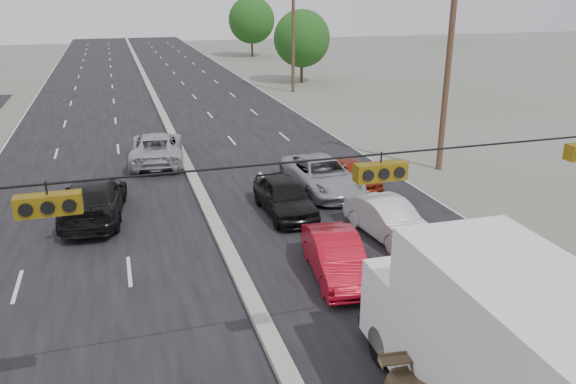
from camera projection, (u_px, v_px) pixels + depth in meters
name	position (u px, v px, depth m)	size (l,w,h in m)	color
road_surface	(167.00, 124.00, 39.28)	(20.00, 160.00, 0.02)	black
center_median	(166.00, 122.00, 39.24)	(0.50, 160.00, 0.20)	gray
utility_pole_right_b	(448.00, 70.00, 27.55)	(1.60, 0.30, 10.00)	#422D1E
utility_pole_right_c	(293.00, 35.00, 50.03)	(1.60, 0.30, 10.00)	#422D1E
traffic_signals	(376.00, 170.00, 10.84)	(25.00, 0.30, 0.54)	black
tree_right_mid	(302.00, 39.00, 55.48)	(5.60, 5.60, 7.14)	#382619
tree_right_far	(252.00, 20.00, 78.03)	(6.40, 6.40, 8.16)	#382619
box_truck	(498.00, 350.00, 11.15)	(2.94, 7.84, 3.94)	black
red_sedan	(336.00, 257.00, 17.99)	(1.50, 4.30, 1.42)	#AC0A1B
queue_car_a	(285.00, 197.00, 23.11)	(1.81, 4.50, 1.53)	black
queue_car_b	(389.00, 220.00, 20.88)	(1.52, 4.35, 1.43)	silver
queue_car_c	(322.00, 175.00, 25.81)	(2.54, 5.52, 1.53)	#96999D
queue_car_e	(352.00, 174.00, 26.30)	(1.54, 3.84, 1.31)	maroon
oncoming_near	(94.00, 200.00, 22.63)	(2.30, 5.65, 1.64)	black
oncoming_far	(157.00, 148.00, 30.15)	(2.70, 5.86, 1.63)	#A1A3A8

